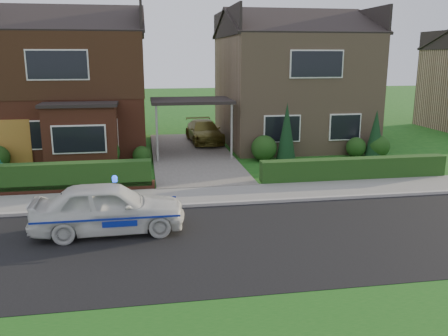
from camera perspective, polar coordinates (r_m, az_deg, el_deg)
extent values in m
plane|color=#154E14|center=(12.73, 1.26, -8.76)|extent=(120.00, 120.00, 0.00)
cube|color=black|center=(12.73, 1.26, -8.76)|extent=(60.00, 6.00, 0.02)
cube|color=#9E9993|center=(15.53, -0.86, -4.36)|extent=(60.00, 0.16, 0.12)
cube|color=slate|center=(16.53, -1.42, -3.30)|extent=(60.00, 2.00, 0.10)
cube|color=#666059|center=(23.17, -3.87, 1.58)|extent=(3.80, 12.00, 0.12)
cube|color=brown|center=(25.89, -17.70, 8.58)|extent=(7.20, 8.00, 5.80)
cube|color=white|center=(22.42, -22.81, 3.64)|extent=(1.80, 0.08, 1.30)
cube|color=white|center=(21.91, -14.71, 4.04)|extent=(1.60, 0.08, 1.30)
cube|color=white|center=(21.85, -19.41, 11.62)|extent=(2.60, 0.08, 1.30)
cube|color=black|center=(25.82, -17.93, 11.78)|extent=(7.26, 8.06, 2.90)
cube|color=brown|center=(21.33, -16.78, 3.53)|extent=(3.00, 1.40, 2.70)
cube|color=black|center=(21.14, -17.04, 7.32)|extent=(3.20, 1.60, 0.14)
cube|color=#907358|center=(26.87, 7.92, 9.24)|extent=(7.20, 8.00, 5.80)
cube|color=white|center=(22.75, 7.00, 4.72)|extent=(1.80, 0.08, 1.30)
cube|color=white|center=(23.85, 14.35, 4.80)|extent=(1.60, 0.08, 1.30)
cube|color=white|center=(23.01, 11.09, 12.17)|extent=(2.60, 0.08, 1.30)
cube|color=black|center=(22.78, -3.97, 8.09)|extent=(3.80, 3.00, 0.14)
cylinder|color=gray|center=(21.46, -8.07, 4.03)|extent=(0.10, 0.10, 2.70)
cylinder|color=gray|center=(21.81, 0.92, 4.31)|extent=(0.10, 0.10, 2.70)
cube|color=#8B611E|center=(22.67, -24.87, 2.64)|extent=(2.20, 0.10, 2.10)
cube|color=brown|center=(17.85, -20.78, -2.49)|extent=(7.70, 0.25, 0.36)
cube|color=black|center=(18.04, -20.65, -2.91)|extent=(7.50, 0.55, 0.90)
cube|color=black|center=(19.34, 15.30, -1.45)|extent=(7.50, 0.55, 0.80)
sphere|color=black|center=(21.35, -14.16, 1.82)|extent=(1.32, 1.32, 1.32)
sphere|color=black|center=(21.62, -9.84, 1.52)|extent=(0.84, 0.84, 0.84)
sphere|color=black|center=(22.07, 4.84, 2.39)|extent=(1.20, 1.20, 1.20)
sphere|color=black|center=(23.74, 15.60, 2.43)|extent=(0.96, 0.96, 0.96)
sphere|color=black|center=(23.91, 18.09, 2.48)|extent=(1.08, 1.08, 1.08)
cone|color=black|center=(22.03, 7.53, 4.15)|extent=(0.90, 0.90, 2.60)
cone|color=black|center=(23.72, 17.75, 3.80)|extent=(0.90, 0.90, 2.20)
imported|color=silver|center=(13.45, -13.71, -4.70)|extent=(1.77, 4.19, 1.41)
sphere|color=#193FF2|center=(13.22, -13.00, -1.43)|extent=(0.17, 0.17, 0.17)
cube|color=navy|center=(12.68, -13.95, -6.12)|extent=(3.82, 0.02, 0.05)
cube|color=navy|center=(14.27, -13.48, -3.88)|extent=(3.82, 0.01, 0.05)
ellipsoid|color=black|center=(13.42, -18.77, -3.84)|extent=(0.22, 0.17, 0.21)
sphere|color=white|center=(13.36, -18.74, -3.96)|extent=(0.11, 0.11, 0.11)
sphere|color=black|center=(13.36, -18.74, -3.29)|extent=(0.13, 0.13, 0.13)
cone|color=black|center=(13.36, -18.95, -3.02)|extent=(0.04, 0.04, 0.05)
cone|color=black|center=(13.34, -18.57, -3.01)|extent=(0.04, 0.04, 0.05)
imported|color=brown|center=(26.19, -2.40, 4.42)|extent=(1.91, 4.17, 1.18)
imported|color=gray|center=(19.46, -21.94, -0.81)|extent=(0.49, 0.47, 0.69)
imported|color=gray|center=(18.38, -10.14, -0.67)|extent=(0.59, 0.59, 0.79)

